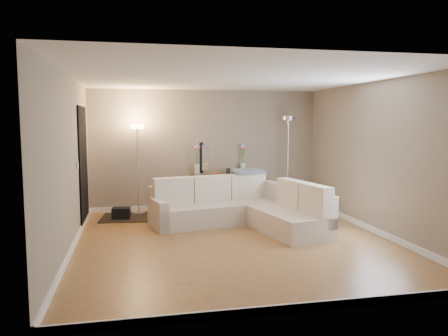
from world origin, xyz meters
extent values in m
cube|color=#986737|center=(0.00, 0.00, -0.01)|extent=(5.00, 5.50, 0.01)
cube|color=white|center=(0.00, 0.00, 2.60)|extent=(5.00, 5.50, 0.01)
cube|color=gray|center=(0.00, 2.76, 1.30)|extent=(5.00, 0.02, 2.60)
cube|color=gray|center=(0.00, -2.76, 1.30)|extent=(5.00, 0.02, 2.60)
cube|color=gray|center=(-2.51, 0.00, 1.30)|extent=(0.02, 5.50, 2.60)
cube|color=gray|center=(2.51, 0.00, 1.30)|extent=(0.02, 5.50, 2.60)
cube|color=white|center=(0.00, 2.73, 0.05)|extent=(5.00, 0.03, 0.10)
cube|color=white|center=(0.00, -2.73, 0.05)|extent=(5.00, 0.03, 0.10)
cube|color=white|center=(-2.48, 0.00, 0.05)|extent=(0.03, 5.50, 0.10)
cube|color=white|center=(2.48, 0.00, 0.05)|extent=(0.03, 5.50, 0.10)
cube|color=black|center=(-2.48, 1.70, 1.10)|extent=(0.02, 1.20, 2.20)
cube|color=white|center=(-2.48, 0.85, 1.20)|extent=(0.02, 0.08, 0.12)
cube|color=beige|center=(-0.01, 1.28, 0.19)|extent=(2.62, 1.37, 0.38)
cube|color=beige|center=(-0.08, 1.60, 0.46)|extent=(2.48, 0.71, 0.54)
cube|color=beige|center=(-1.16, 1.03, 0.27)|extent=(0.35, 0.88, 0.54)
cube|color=beige|center=(1.04, 0.27, 0.19)|extent=(1.17, 1.68, 0.38)
cube|color=beige|center=(1.28, 0.76, 0.46)|extent=(0.69, 2.39, 0.54)
cube|color=beige|center=(-0.86, 1.33, 0.63)|extent=(0.78, 0.36, 0.50)
cube|color=beige|center=(-0.11, 1.49, 0.63)|extent=(0.78, 0.36, 0.50)
cube|color=beige|center=(0.65, 1.65, 0.63)|extent=(0.78, 0.36, 0.50)
cube|color=beige|center=(1.20, 0.60, 0.63)|extent=(0.35, 0.72, 0.50)
cube|color=beige|center=(1.35, -0.10, 0.63)|extent=(0.35, 0.72, 0.50)
cube|color=slate|center=(0.69, 1.68, 0.93)|extent=(0.71, 0.52, 0.08)
cube|color=black|center=(0.30, 2.62, 0.74)|extent=(1.24, 0.39, 0.04)
cube|color=black|center=(-0.26, 2.46, 0.36)|extent=(0.04, 0.04, 0.72)
cube|color=black|center=(-0.27, 2.73, 0.36)|extent=(0.04, 0.04, 0.72)
cube|color=black|center=(0.87, 2.52, 0.36)|extent=(0.04, 0.04, 0.72)
cube|color=black|center=(0.86, 2.78, 0.36)|extent=(0.04, 0.04, 0.72)
cube|color=black|center=(0.30, 2.62, 0.17)|extent=(1.17, 0.36, 0.03)
cube|color=#BF3333|center=(-0.21, 2.60, 0.27)|extent=(0.04, 0.15, 0.18)
cube|color=#3359A5|center=(-0.17, 2.60, 0.28)|extent=(0.04, 0.15, 0.20)
cube|color=gold|center=(-0.12, 2.60, 0.29)|extent=(0.05, 0.15, 0.22)
cube|color=#3F7F4C|center=(-0.07, 2.60, 0.27)|extent=(0.05, 0.15, 0.18)
cube|color=#994C99|center=(-0.03, 2.61, 0.28)|extent=(0.04, 0.15, 0.20)
cube|color=orange|center=(0.01, 2.61, 0.29)|extent=(0.04, 0.15, 0.22)
cube|color=#262626|center=(0.05, 2.61, 0.27)|extent=(0.05, 0.15, 0.18)
cube|color=#4C99B2|center=(0.10, 2.61, 0.28)|extent=(0.05, 0.15, 0.20)
cube|color=#B2A58C|center=(0.15, 2.61, 0.29)|extent=(0.04, 0.15, 0.22)
cube|color=brown|center=(0.19, 2.62, 0.27)|extent=(0.04, 0.15, 0.18)
cube|color=navy|center=(0.23, 2.62, 0.28)|extent=(0.05, 0.15, 0.20)
cube|color=gold|center=(0.28, 2.62, 0.29)|extent=(0.05, 0.15, 0.22)
cube|color=black|center=(0.29, 2.79, 1.12)|extent=(0.87, 0.08, 0.68)
cube|color=white|center=(0.29, 2.77, 1.12)|extent=(0.75, 0.05, 0.57)
cube|color=#D45825|center=(0.19, 2.59, 0.79)|extent=(0.18, 0.12, 0.04)
cube|color=black|center=(0.47, 2.59, 0.84)|extent=(0.10, 0.02, 0.12)
cube|color=black|center=(0.58, 2.59, 0.83)|extent=(0.08, 0.02, 0.10)
cylinder|color=silver|center=(-0.22, 2.60, 0.89)|extent=(0.12, 0.12, 0.23)
cylinder|color=#38722D|center=(-0.24, 2.60, 1.15)|extent=(0.09, 0.01, 0.39)
sphere|color=#E5598C|center=(-0.26, 2.60, 1.35)|extent=(0.07, 0.07, 0.07)
cylinder|color=#38722D|center=(-0.23, 2.60, 1.16)|extent=(0.05, 0.01, 0.41)
sphere|color=white|center=(-0.24, 2.60, 1.37)|extent=(0.07, 0.07, 0.07)
cylinder|color=#38722D|center=(-0.22, 2.60, 1.17)|extent=(0.01, 0.01, 0.43)
sphere|color=#598CE5|center=(-0.22, 2.60, 1.39)|extent=(0.07, 0.07, 0.07)
cylinder|color=#38722D|center=(-0.21, 2.60, 1.15)|extent=(0.05, 0.01, 0.39)
sphere|color=#E58C4C|center=(-0.20, 2.60, 1.35)|extent=(0.07, 0.07, 0.07)
cylinder|color=#38722D|center=(-0.20, 2.60, 1.16)|extent=(0.10, 0.01, 0.41)
sphere|color=#D866B2|center=(-0.18, 2.60, 1.37)|extent=(0.07, 0.07, 0.07)
cylinder|color=silver|center=(0.82, 2.65, 0.89)|extent=(0.12, 0.12, 0.23)
cylinder|color=#38722D|center=(0.80, 2.65, 1.15)|extent=(0.09, 0.01, 0.39)
sphere|color=#E5598C|center=(0.78, 2.65, 1.35)|extent=(0.07, 0.07, 0.07)
cylinder|color=#38722D|center=(0.81, 2.65, 1.16)|extent=(0.05, 0.01, 0.41)
sphere|color=white|center=(0.80, 2.65, 1.37)|extent=(0.07, 0.07, 0.07)
cylinder|color=#38722D|center=(0.82, 2.65, 1.17)|extent=(0.01, 0.01, 0.43)
sphere|color=#598CE5|center=(0.82, 2.65, 1.39)|extent=(0.07, 0.07, 0.07)
cylinder|color=#38722D|center=(0.83, 2.65, 1.15)|extent=(0.05, 0.01, 0.39)
sphere|color=#E58C4C|center=(0.84, 2.65, 1.35)|extent=(0.07, 0.07, 0.07)
cylinder|color=#38722D|center=(0.83, 2.65, 1.16)|extent=(0.10, 0.01, 0.41)
sphere|color=#D866B2|center=(0.85, 2.65, 1.37)|extent=(0.07, 0.07, 0.07)
cylinder|color=silver|center=(-1.48, 2.41, 0.02)|extent=(0.27, 0.27, 0.03)
cylinder|color=silver|center=(-1.48, 2.41, 0.90)|extent=(0.03, 0.03, 1.77)
cylinder|color=#FFBF72|center=(-1.48, 2.41, 1.82)|extent=(0.29, 0.29, 0.08)
cylinder|color=silver|center=(1.78, 2.41, 0.02)|extent=(0.34, 0.34, 0.03)
cylinder|color=silver|center=(1.78, 2.41, 0.99)|extent=(0.04, 0.04, 1.94)
cylinder|color=silver|center=(1.78, 2.41, 1.99)|extent=(0.36, 0.36, 0.09)
cube|color=black|center=(-1.62, 2.07, 0.01)|extent=(1.30, 1.03, 0.02)
cube|color=black|center=(-1.83, 1.99, 0.12)|extent=(0.37, 0.28, 0.22)
camera|label=1|loc=(-1.57, -6.72, 1.92)|focal=35.00mm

